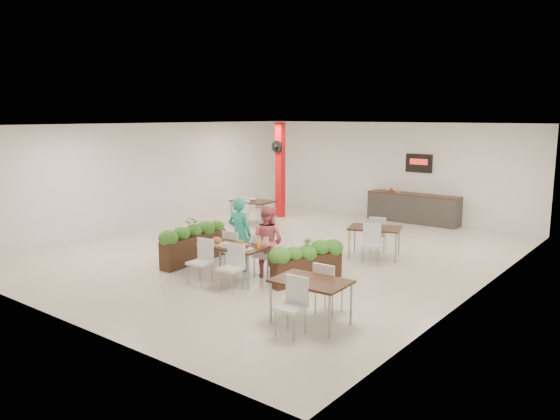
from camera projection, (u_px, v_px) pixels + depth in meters
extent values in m
plane|color=beige|center=(282.00, 252.00, 13.89)|extent=(12.00, 12.00, 0.00)
cube|color=white|center=(391.00, 170.00, 18.28)|extent=(10.00, 0.10, 3.20)
cube|color=white|center=(58.00, 228.00, 8.95)|extent=(10.00, 0.10, 3.20)
cube|color=white|center=(152.00, 176.00, 16.64)|extent=(0.10, 12.00, 3.20)
cube|color=white|center=(485.00, 211.00, 10.59)|extent=(0.10, 12.00, 3.20)
cube|color=white|center=(282.00, 125.00, 13.34)|extent=(10.00, 12.00, 0.04)
cube|color=red|center=(280.00, 170.00, 18.38)|extent=(0.25, 0.25, 3.20)
cylinder|color=black|center=(277.00, 147.00, 18.11)|extent=(0.40, 0.06, 0.40)
sphere|color=black|center=(276.00, 147.00, 18.08)|extent=(0.12, 0.12, 0.12)
cube|color=#2E2B28|center=(413.00, 209.00, 17.60)|extent=(3.00, 0.60, 0.90)
cube|color=black|center=(414.00, 194.00, 17.52)|extent=(3.00, 0.62, 0.04)
cube|color=black|center=(419.00, 163.00, 17.59)|extent=(0.90, 0.04, 0.60)
cube|color=red|center=(419.00, 162.00, 17.56)|extent=(0.60, 0.02, 0.18)
imported|color=#983119|center=(391.00, 189.00, 17.98)|extent=(0.09, 0.09, 0.19)
imported|color=gold|center=(398.00, 190.00, 17.84)|extent=(0.13, 0.13, 0.17)
cube|color=black|center=(233.00, 246.00, 11.39)|extent=(1.46, 0.91, 0.04)
cylinder|color=gray|center=(199.00, 263.00, 11.52)|extent=(0.04, 0.04, 0.71)
cylinder|color=gray|center=(248.00, 272.00, 10.83)|extent=(0.04, 0.04, 0.71)
cylinder|color=gray|center=(220.00, 256.00, 12.08)|extent=(0.04, 0.04, 0.71)
cylinder|color=gray|center=(268.00, 264.00, 11.39)|extent=(0.04, 0.04, 0.71)
cube|color=white|center=(236.00, 251.00, 12.15)|extent=(0.45, 0.45, 0.05)
cube|color=white|center=(230.00, 242.00, 11.95)|extent=(0.42, 0.07, 0.45)
cylinder|color=gray|center=(246.00, 260.00, 12.24)|extent=(0.02, 0.02, 0.43)
cylinder|color=gray|center=(235.00, 258.00, 12.42)|extent=(0.02, 0.02, 0.43)
cylinder|color=gray|center=(237.00, 264.00, 11.96)|extent=(0.02, 0.02, 0.43)
cylinder|color=gray|center=(225.00, 262.00, 12.14)|extent=(0.02, 0.02, 0.43)
cube|color=white|center=(265.00, 256.00, 11.72)|extent=(0.45, 0.45, 0.05)
cube|color=white|center=(260.00, 246.00, 11.52)|extent=(0.42, 0.07, 0.45)
cylinder|color=gray|center=(276.00, 266.00, 11.81)|extent=(0.02, 0.02, 0.43)
cylinder|color=gray|center=(263.00, 263.00, 11.99)|extent=(0.02, 0.02, 0.43)
cylinder|color=gray|center=(267.00, 269.00, 11.53)|extent=(0.02, 0.02, 0.43)
cylinder|color=gray|center=(254.00, 267.00, 11.71)|extent=(0.02, 0.02, 0.43)
cube|color=white|center=(200.00, 263.00, 11.16)|extent=(0.45, 0.45, 0.05)
cube|color=white|center=(206.00, 249.00, 11.27)|extent=(0.42, 0.07, 0.45)
cylinder|color=gray|center=(188.00, 275.00, 11.15)|extent=(0.02, 0.02, 0.43)
cylinder|color=gray|center=(201.00, 277.00, 10.97)|extent=(0.02, 0.02, 0.43)
cylinder|color=gray|center=(199.00, 271.00, 11.43)|extent=(0.02, 0.02, 0.43)
cylinder|color=gray|center=(212.00, 273.00, 11.25)|extent=(0.02, 0.02, 0.43)
cube|color=white|center=(231.00, 269.00, 10.73)|extent=(0.45, 0.45, 0.05)
cube|color=white|center=(236.00, 254.00, 10.84)|extent=(0.42, 0.07, 0.45)
cylinder|color=gray|center=(219.00, 281.00, 10.72)|extent=(0.02, 0.02, 0.43)
cylinder|color=gray|center=(232.00, 284.00, 10.54)|extent=(0.02, 0.02, 0.43)
cylinder|color=gray|center=(229.00, 277.00, 11.00)|extent=(0.02, 0.02, 0.43)
cylinder|color=gray|center=(243.00, 280.00, 10.82)|extent=(0.02, 0.02, 0.43)
cube|color=white|center=(217.00, 244.00, 11.49)|extent=(0.32, 0.32, 0.01)
ellipsoid|color=#A95B2A|center=(217.00, 240.00, 11.48)|extent=(0.22, 0.22, 0.13)
cube|color=white|center=(240.00, 244.00, 11.43)|extent=(0.28, 0.28, 0.01)
ellipsoid|color=orange|center=(240.00, 242.00, 11.42)|extent=(0.18, 0.18, 0.11)
cube|color=white|center=(245.00, 249.00, 11.07)|extent=(0.28, 0.28, 0.01)
ellipsoid|color=#48170E|center=(245.00, 246.00, 11.06)|extent=(0.16, 0.16, 0.10)
cube|color=white|center=(226.00, 246.00, 11.26)|extent=(0.19, 0.19, 0.01)
ellipsoid|color=white|center=(226.00, 244.00, 11.26)|extent=(0.12, 0.12, 0.07)
cylinder|color=#FFA81A|center=(259.00, 244.00, 11.20)|extent=(0.07, 0.07, 0.15)
imported|color=#523623|center=(216.00, 239.00, 11.76)|extent=(0.12, 0.12, 0.10)
imported|color=#29B28F|center=(240.00, 234.00, 12.12)|extent=(0.63, 0.44, 1.66)
imported|color=#E06370|center=(268.00, 241.00, 11.64)|extent=(0.80, 0.65, 1.55)
cube|color=black|center=(194.00, 249.00, 12.85)|extent=(0.50, 2.00, 0.66)
ellipsoid|color=#265D1A|center=(168.00, 237.00, 12.08)|extent=(0.40, 0.40, 0.32)
ellipsoid|color=#265D1A|center=(181.00, 233.00, 12.43)|extent=(0.40, 0.40, 0.32)
ellipsoid|color=#265D1A|center=(194.00, 230.00, 12.78)|extent=(0.40, 0.40, 0.32)
ellipsoid|color=#265D1A|center=(205.00, 227.00, 13.12)|extent=(0.40, 0.40, 0.32)
ellipsoid|color=#265D1A|center=(216.00, 224.00, 13.47)|extent=(0.40, 0.40, 0.32)
imported|color=#265D1A|center=(193.00, 226.00, 12.76)|extent=(0.39, 0.33, 0.43)
cube|color=black|center=(307.00, 269.00, 11.32)|extent=(0.74, 1.71, 0.57)
ellipsoid|color=#265D1A|center=(280.00, 255.00, 10.84)|extent=(0.40, 0.40, 0.32)
ellipsoid|color=#265D1A|center=(294.00, 253.00, 11.04)|extent=(0.40, 0.40, 0.32)
ellipsoid|color=#265D1A|center=(307.00, 250.00, 11.25)|extent=(0.40, 0.40, 0.32)
ellipsoid|color=#265D1A|center=(320.00, 248.00, 11.45)|extent=(0.40, 0.40, 0.32)
ellipsoid|color=#265D1A|center=(333.00, 245.00, 11.65)|extent=(0.40, 0.40, 0.32)
imported|color=#265D1A|center=(307.00, 247.00, 11.24)|extent=(0.21, 0.21, 0.37)
cube|color=black|center=(253.00, 201.00, 17.38)|extent=(1.33, 0.91, 0.04)
cylinder|color=gray|center=(231.00, 212.00, 17.48)|extent=(0.04, 0.04, 0.71)
cylinder|color=gray|center=(260.00, 216.00, 16.81)|extent=(0.04, 0.04, 0.71)
cylinder|color=gray|center=(246.00, 209.00, 18.08)|extent=(0.04, 0.04, 0.71)
cylinder|color=gray|center=(275.00, 213.00, 17.40)|extent=(0.04, 0.04, 0.71)
cube|color=white|center=(264.00, 207.00, 17.91)|extent=(0.43, 0.43, 0.05)
cube|color=white|center=(261.00, 200.00, 17.71)|extent=(0.42, 0.05, 0.45)
cylinder|color=gray|center=(272.00, 214.00, 17.98)|extent=(0.02, 0.02, 0.43)
cylinder|color=gray|center=(264.00, 213.00, 18.18)|extent=(0.02, 0.02, 0.43)
cylinder|color=gray|center=(265.00, 215.00, 17.71)|extent=(0.02, 0.02, 0.43)
cylinder|color=gray|center=(257.00, 214.00, 17.91)|extent=(0.02, 0.02, 0.43)
cube|color=white|center=(241.00, 212.00, 16.95)|extent=(0.43, 0.43, 0.05)
cube|color=white|center=(245.00, 204.00, 17.06)|extent=(0.42, 0.05, 0.45)
cylinder|color=gray|center=(233.00, 220.00, 16.95)|extent=(0.02, 0.02, 0.43)
cylinder|color=gray|center=(242.00, 221.00, 16.75)|extent=(0.02, 0.02, 0.43)
cylinder|color=gray|center=(240.00, 218.00, 17.22)|extent=(0.02, 0.02, 0.43)
cylinder|color=gray|center=(249.00, 220.00, 17.03)|extent=(0.02, 0.02, 0.43)
imported|color=white|center=(253.00, 200.00, 17.37)|extent=(0.22, 0.22, 0.05)
cube|color=black|center=(375.00, 228.00, 13.23)|extent=(1.43, 1.18, 0.04)
cylinder|color=gray|center=(349.00, 245.00, 13.14)|extent=(0.04, 0.04, 0.71)
cylinder|color=gray|center=(396.00, 248.00, 12.80)|extent=(0.04, 0.04, 0.71)
cylinder|color=gray|center=(355.00, 238.00, 13.79)|extent=(0.04, 0.04, 0.71)
cylinder|color=gray|center=(399.00, 242.00, 13.45)|extent=(0.04, 0.04, 0.71)
cube|color=white|center=(378.00, 234.00, 13.84)|extent=(0.54, 0.54, 0.05)
cube|color=white|center=(377.00, 226.00, 13.62)|extent=(0.41, 0.18, 0.45)
cylinder|color=gray|center=(385.00, 242.00, 13.99)|extent=(0.02, 0.02, 0.43)
cylinder|color=gray|center=(372.00, 241.00, 14.09)|extent=(0.02, 0.02, 0.43)
cylinder|color=gray|center=(384.00, 245.00, 13.67)|extent=(0.02, 0.02, 0.43)
cylinder|color=gray|center=(370.00, 244.00, 13.77)|extent=(0.02, 0.02, 0.43)
cube|color=white|center=(370.00, 245.00, 12.72)|extent=(0.54, 0.54, 0.05)
cube|color=white|center=(372.00, 233.00, 12.85)|extent=(0.41, 0.18, 0.45)
cylinder|color=gray|center=(362.00, 256.00, 12.65)|extent=(0.02, 0.02, 0.43)
cylinder|color=gray|center=(376.00, 257.00, 12.55)|extent=(0.02, 0.02, 0.43)
cylinder|color=gray|center=(364.00, 252.00, 12.97)|extent=(0.02, 0.02, 0.43)
cylinder|color=gray|center=(379.00, 253.00, 12.86)|extent=(0.02, 0.02, 0.43)
imported|color=white|center=(375.00, 226.00, 13.22)|extent=(0.22, 0.22, 0.05)
cube|color=black|center=(311.00, 281.00, 8.99)|extent=(1.29, 0.89, 0.04)
cylinder|color=gray|center=(271.00, 302.00, 9.09)|extent=(0.04, 0.04, 0.71)
cylinder|color=gray|center=(329.00, 317.00, 8.45)|extent=(0.04, 0.04, 0.71)
cylinder|color=gray|center=(294.00, 291.00, 9.66)|extent=(0.04, 0.04, 0.71)
cylinder|color=gray|center=(351.00, 304.00, 9.02)|extent=(0.04, 0.04, 0.71)
cube|color=white|center=(329.00, 288.00, 9.52)|extent=(0.44, 0.44, 0.05)
cube|color=white|center=(324.00, 277.00, 9.33)|extent=(0.42, 0.06, 0.45)
cylinder|color=gray|center=(342.00, 300.00, 9.60)|extent=(0.02, 0.02, 0.43)
cylinder|color=gray|center=(325.00, 297.00, 9.80)|extent=(0.02, 0.02, 0.43)
cylinder|color=gray|center=(332.00, 306.00, 9.33)|extent=(0.02, 0.02, 0.43)
cylinder|color=gray|center=(315.00, 302.00, 9.52)|extent=(0.02, 0.02, 0.43)
cube|color=white|center=(291.00, 308.00, 8.55)|extent=(0.44, 0.44, 0.05)
cube|color=white|center=(297.00, 289.00, 8.66)|extent=(0.42, 0.06, 0.45)
cylinder|color=gray|center=(275.00, 323.00, 8.55)|extent=(0.02, 0.02, 0.43)
cylinder|color=gray|center=(293.00, 328.00, 8.36)|extent=(0.02, 0.02, 0.43)
cylinder|color=gray|center=(288.00, 317.00, 8.83)|extent=(0.02, 0.02, 0.43)
cylinder|color=gray|center=(305.00, 321.00, 8.64)|extent=(0.02, 0.02, 0.43)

